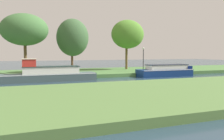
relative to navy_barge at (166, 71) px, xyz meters
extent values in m
plane|color=#263C4A|center=(-4.24, -1.20, -0.62)|extent=(120.00, 120.00, 0.00)
cube|color=#49743A|center=(-4.24, 5.80, -0.42)|extent=(72.00, 10.00, 0.40)
cube|color=#52753B|center=(-4.24, -10.20, -0.42)|extent=(72.00, 10.00, 0.40)
cube|color=navy|center=(-0.14, 0.00, -0.21)|extent=(6.54, 2.02, 0.82)
cube|color=white|center=(-0.14, 0.00, 0.16)|extent=(6.41, 2.05, 0.07)
cube|color=beige|center=(0.15, 0.00, 0.45)|extent=(4.82, 1.54, 0.49)
cube|color=#262A35|center=(0.15, 0.00, 0.72)|extent=(4.92, 1.62, 0.06)
cube|color=#0A1850|center=(2.82, 0.00, 0.37)|extent=(0.63, 1.70, 0.34)
cube|color=#425658|center=(-13.12, 0.00, -0.25)|extent=(9.02, 1.98, 0.74)
cube|color=white|center=(-13.12, 0.00, 0.08)|extent=(8.84, 2.01, 0.07)
cube|color=white|center=(-12.84, 0.00, 0.44)|extent=(5.14, 1.50, 0.63)
cube|color=#253532|center=(-12.84, 0.00, 0.79)|extent=(5.24, 1.58, 0.06)
cube|color=red|center=(-14.82, 0.00, 1.13)|extent=(1.19, 1.26, 0.74)
cube|color=beige|center=(-14.82, 0.00, 1.53)|extent=(1.29, 1.34, 0.06)
cylinder|color=brown|center=(-15.21, 4.49, 1.71)|extent=(0.32, 0.32, 3.86)
ellipsoid|color=#406C38|center=(-15.21, 3.98, 4.59)|extent=(5.00, 4.25, 3.44)
cylinder|color=brown|center=(-9.81, 5.74, 1.25)|extent=(0.27, 0.27, 2.93)
ellipsoid|color=#3A5D35|center=(-9.81, 5.22, 3.95)|extent=(3.87, 3.56, 4.52)
cylinder|color=brown|center=(-1.83, 7.05, 1.68)|extent=(0.33, 0.33, 3.80)
ellipsoid|color=#51872C|center=(-1.83, 6.65, 4.68)|extent=(4.75, 3.26, 3.99)
cylinder|color=#333338|center=(-1.54, 2.57, 1.15)|extent=(0.10, 0.10, 2.75)
sphere|color=white|center=(-1.54, 2.57, 2.65)|extent=(0.24, 0.24, 0.24)
cylinder|color=brown|center=(-12.62, 1.38, 0.13)|extent=(0.13, 0.13, 0.70)
camera|label=1|loc=(-14.73, -21.97, 2.09)|focal=35.67mm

